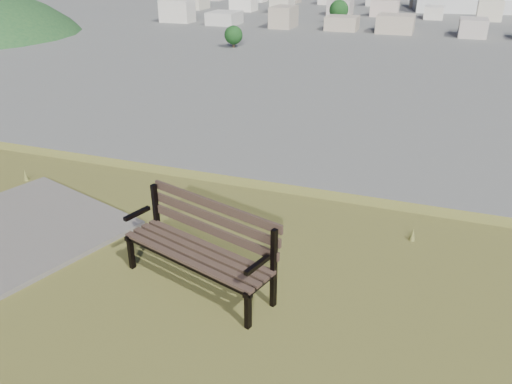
% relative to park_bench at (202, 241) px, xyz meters
% --- Properties ---
extents(park_bench, '(1.96, 1.13, 0.98)m').
position_rel_park_bench_xyz_m(park_bench, '(0.00, 0.00, 0.00)').
color(park_bench, '#3B2E22').
rests_on(park_bench, hilltop_mesa).
extents(grass_tufts, '(12.49, 7.38, 0.28)m').
position_rel_park_bench_xyz_m(grass_tufts, '(-0.29, -1.85, -0.44)').
color(grass_tufts, brown).
rests_on(grass_tufts, hilltop_mesa).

